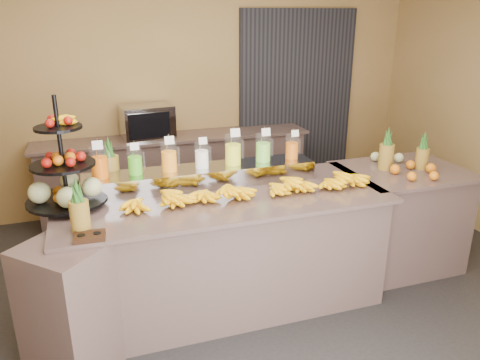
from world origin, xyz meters
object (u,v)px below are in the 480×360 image
condiment_caddy (89,236)px  oven_warmer (147,122)px  pitcher_tray (202,176)px  right_fruit_pile (409,164)px  fruit_stand (70,178)px  banana_heap (255,186)px

condiment_caddy → oven_warmer: (0.69, 2.38, 0.17)m
pitcher_tray → oven_warmer: (-0.20, 1.67, 0.11)m
pitcher_tray → right_fruit_pile: right_fruit_pile is taller
pitcher_tray → condiment_caddy: pitcher_tray is taller
right_fruit_pile → oven_warmer: oven_warmer is taller
fruit_stand → oven_warmer: 1.95m
pitcher_tray → condiment_caddy: (-0.89, -0.71, -0.06)m
banana_heap → oven_warmer: bearing=104.9°
right_fruit_pile → banana_heap: bearing=-176.9°
pitcher_tray → oven_warmer: bearing=97.0°
right_fruit_pile → condiment_caddy: bearing=-170.3°
oven_warmer → banana_heap: bearing=-81.1°
right_fruit_pile → fruit_stand: bearing=177.1°
banana_heap → right_fruit_pile: (1.45, 0.08, 0.00)m
condiment_caddy → right_fruit_pile: (2.68, 0.46, 0.06)m
pitcher_tray → fruit_stand: bearing=-173.6°
pitcher_tray → banana_heap: banana_heap is taller
banana_heap → fruit_stand: size_ratio=2.47×
banana_heap → fruit_stand: bearing=170.6°
condiment_caddy → oven_warmer: bearing=73.8°
banana_heap → condiment_caddy: (-1.22, -0.38, -0.05)m
condiment_caddy → oven_warmer: size_ratio=0.34×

